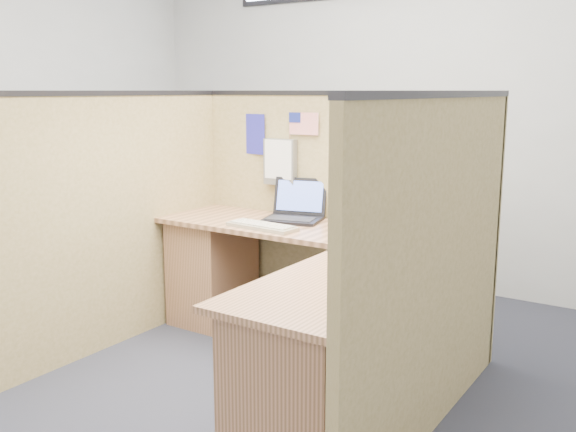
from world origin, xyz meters
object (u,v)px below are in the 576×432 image
Objects in this scene: l_desk at (299,305)px; mouse at (387,243)px; keyboard at (262,226)px; laptop at (298,210)px.

mouse reaches higher than l_desk.
l_desk is 16.17× the size of mouse.
l_desk is 0.58m from mouse.
mouse is at bearing 24.41° from l_desk.
l_desk is 0.57m from keyboard.
l_desk is 4.34× the size of keyboard.
mouse is at bearing 2.24° from keyboard.
keyboard is 0.82m from mouse.
laptop is at bearing 123.13° from l_desk.
mouse reaches higher than keyboard.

